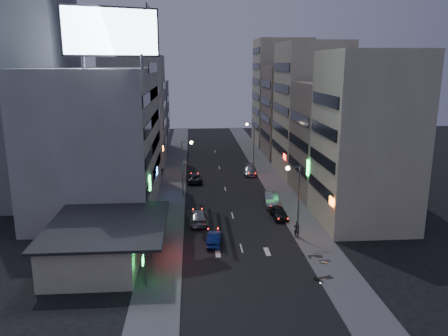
{
  "coord_description": "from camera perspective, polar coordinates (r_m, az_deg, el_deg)",
  "views": [
    {
      "loc": [
        -4.86,
        -37.48,
        18.49
      ],
      "look_at": [
        -0.92,
        15.98,
        5.67
      ],
      "focal_mm": 35.0,
      "sensor_mm": 36.0,
      "label": 1
    }
  ],
  "objects": [
    {
      "name": "grey_tower",
      "position": [
        64.09,
        -23.94,
        10.99
      ],
      "size": [
        10.0,
        14.0,
        34.0
      ],
      "primitive_type": "cube",
      "color": "gray",
      "rests_on": "ground"
    },
    {
      "name": "far_left_a",
      "position": [
        83.6,
        -11.6,
        7.35
      ],
      "size": [
        11.0,
        10.0,
        20.0
      ],
      "primitive_type": "cube",
      "color": "#AEAEA9",
      "rests_on": "ground"
    },
    {
      "name": "road_car_silver",
      "position": [
        52.33,
        -3.45,
        -6.38
      ],
      "size": [
        2.32,
        5.32,
        1.52
      ],
      "primitive_type": "imported",
      "rotation": [
        0.0,
        0.0,
        3.18
      ],
      "color": "#9A9EA2",
      "rests_on": "ground"
    },
    {
      "name": "street_lamp_right_far",
      "position": [
        79.32,
        3.65,
        3.9
      ],
      "size": [
        1.6,
        0.44,
        8.02
      ],
      "color": "#595B60",
      "rests_on": "sidewalk_right"
    },
    {
      "name": "shophouse_far",
      "position": [
        75.52,
        11.15,
        7.51
      ],
      "size": [
        10.0,
        14.0,
        22.0
      ],
      "primitive_type": "cube",
      "color": "beige",
      "rests_on": "ground"
    },
    {
      "name": "person",
      "position": [
        48.46,
        9.48,
        -7.88
      ],
      "size": [
        0.68,
        0.47,
        1.8
      ],
      "primitive_type": "imported",
      "rotation": [
        0.0,
        0.0,
        3.21
      ],
      "color": "black",
      "rests_on": "sidewalk_right"
    },
    {
      "name": "sidewalk_right",
      "position": [
        71.13,
        6.35,
        -1.65
      ],
      "size": [
        4.0,
        120.0,
        0.12
      ],
      "primitive_type": "cube",
      "color": "#4C4C4F",
      "rests_on": "ground"
    },
    {
      "name": "shophouse_near",
      "position": [
        52.62,
        18.06,
        3.5
      ],
      "size": [
        10.0,
        11.0,
        20.0
      ],
      "primitive_type": "cube",
      "color": "beige",
      "rests_on": "ground"
    },
    {
      "name": "ground",
      "position": [
        42.08,
        2.92,
        -12.64
      ],
      "size": [
        180.0,
        180.0,
        0.0
      ],
      "primitive_type": "plane",
      "color": "black",
      "rests_on": "ground"
    },
    {
      "name": "road_car_blue",
      "position": [
        46.39,
        -1.3,
        -9.17
      ],
      "size": [
        1.82,
        4.1,
        1.31
      ],
      "primitive_type": "imported",
      "rotation": [
        0.0,
        0.0,
        3.03
      ],
      "color": "navy",
      "rests_on": "ground"
    },
    {
      "name": "scooter_blue",
      "position": [
        43.95,
        13.71,
        -10.92
      ],
      "size": [
        0.58,
        1.72,
        1.05
      ],
      "primitive_type": null,
      "rotation": [
        0.0,
        0.0,
        1.56
      ],
      "color": "navy",
      "rests_on": "sidewalk_right"
    },
    {
      "name": "parked_car_left",
      "position": [
        70.04,
        -3.86,
        -1.31
      ],
      "size": [
        2.32,
        4.96,
        1.37
      ],
      "primitive_type": "imported",
      "rotation": [
        0.0,
        0.0,
        3.15
      ],
      "color": "#27272C",
      "rests_on": "ground"
    },
    {
      "name": "sidewalk_left",
      "position": [
        70.02,
        -6.64,
        -1.9
      ],
      "size": [
        4.0,
        120.0,
        0.12
      ],
      "primitive_type": "cube",
      "color": "#4C4C4F",
      "rests_on": "ground"
    },
    {
      "name": "parked_car_right_far",
      "position": [
        74.85,
        3.42,
        -0.29
      ],
      "size": [
        2.68,
        5.35,
        1.49
      ],
      "primitive_type": "imported",
      "rotation": [
        0.0,
        0.0,
        -0.12
      ],
      "color": "#92949A",
      "rests_on": "ground"
    },
    {
      "name": "far_left_b",
      "position": [
        96.75,
        -10.87,
        6.69
      ],
      "size": [
        12.0,
        10.0,
        15.0
      ],
      "primitive_type": "cube",
      "color": "gray",
      "rests_on": "ground"
    },
    {
      "name": "far_right_a",
      "position": [
        90.32,
        8.91,
        7.26
      ],
      "size": [
        11.0,
        12.0,
        18.0
      ],
      "primitive_type": "cube",
      "color": "gray",
      "rests_on": "ground"
    },
    {
      "name": "far_right_b",
      "position": [
        103.81,
        7.49,
        9.75
      ],
      "size": [
        12.0,
        12.0,
        24.0
      ],
      "primitive_type": "cube",
      "color": "beige",
      "rests_on": "ground"
    },
    {
      "name": "billboard",
      "position": [
        48.25,
        -14.54,
        16.81
      ],
      "size": [
        9.52,
        3.75,
        6.2
      ],
      "rotation": [
        0.0,
        0.0,
        0.35
      ],
      "color": "#595B60",
      "rests_on": "white_building"
    },
    {
      "name": "parked_car_right_mid",
      "position": [
        58.96,
        6.18,
        -4.07
      ],
      "size": [
        2.16,
        5.12,
        1.64
      ],
      "primitive_type": "imported",
      "rotation": [
        0.0,
        0.0,
        -0.09
      ],
      "color": "#A0A3A8",
      "rests_on": "ground"
    },
    {
      "name": "scooter_silver_b",
      "position": [
        44.9,
        12.0,
        -10.31
      ],
      "size": [
        0.59,
        1.67,
        1.01
      ],
      "primitive_type": null,
      "rotation": [
        0.0,
        0.0,
        1.55
      ],
      "color": "#B4B6BC",
      "rests_on": "sidewalk_right"
    },
    {
      "name": "scooter_black_a",
      "position": [
        40.89,
        13.7,
        -12.69
      ],
      "size": [
        1.31,
        2.15,
        1.25
      ],
      "primitive_type": null,
      "rotation": [
        0.0,
        0.0,
        1.91
      ],
      "color": "black",
      "rests_on": "sidewalk_right"
    },
    {
      "name": "scooter_silver_a",
      "position": [
        43.34,
        13.38,
        -11.26
      ],
      "size": [
        1.08,
        1.8,
        1.05
      ],
      "primitive_type": null,
      "rotation": [
        0.0,
        0.0,
        1.25
      ],
      "color": "#989A9F",
      "rests_on": "sidewalk_right"
    },
    {
      "name": "scooter_black_b",
      "position": [
        44.64,
        12.64,
        -10.36
      ],
      "size": [
        0.73,
        1.98,
        1.19
      ],
      "primitive_type": null,
      "rotation": [
        0.0,
        0.0,
        1.53
      ],
      "color": "black",
      "rests_on": "sidewalk_right"
    },
    {
      "name": "food_court",
      "position": [
        43.74,
        -16.02,
        -9.28
      ],
      "size": [
        11.0,
        13.0,
        3.88
      ],
      "color": "beige",
      "rests_on": "ground"
    },
    {
      "name": "street_lamp_left",
      "position": [
        60.92,
        -5.1,
        0.95
      ],
      "size": [
        1.6,
        0.44,
        8.02
      ],
      "color": "#595B60",
      "rests_on": "sidewalk_left"
    },
    {
      "name": "street_lamp_right_near",
      "position": [
        46.68,
        9.31,
        -3.07
      ],
      "size": [
        1.6,
        0.44,
        8.02
      ],
      "color": "#595B60",
      "rests_on": "sidewalk_right"
    },
    {
      "name": "white_building",
      "position": [
        59.51,
        -15.96,
        3.75
      ],
      "size": [
        14.0,
        24.0,
        18.0
      ],
      "primitive_type": "cube",
      "color": "#AEAEA9",
      "rests_on": "ground"
    },
    {
      "name": "shophouse_mid",
      "position": [
        63.74,
        14.5,
        3.55
      ],
      "size": [
        11.0,
        12.0,
        16.0
      ],
      "primitive_type": "cube",
      "color": "gray",
      "rests_on": "ground"
    },
    {
      "name": "parked_car_right_near",
      "position": [
        54.18,
        7.19,
        -5.82
      ],
      "size": [
        1.92,
        4.27,
        1.42
      ],
      "primitive_type": "imported",
      "rotation": [
        0.0,
        0.0,
        0.06
      ],
      "color": "black",
      "rests_on": "ground"
    }
  ]
}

